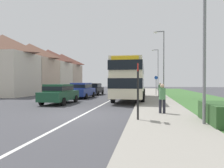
{
  "coord_description": "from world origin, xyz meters",
  "views": [
    {
      "loc": [
        3.35,
        -10.03,
        1.78
      ],
      "look_at": [
        0.74,
        5.07,
        1.6
      ],
      "focal_mm": 31.64,
      "sensor_mm": 36.0,
      "label": 1
    }
  ],
  "objects": [
    {
      "name": "double_decker_bus",
      "position": [
        1.84,
        9.21,
        2.14
      ],
      "size": [
        2.8,
        10.29,
        3.7
      ],
      "color": "beige",
      "rests_on": "ground_plane"
    },
    {
      "name": "house_terrace_far_side",
      "position": [
        -14.26,
        20.47,
        3.82
      ],
      "size": [
        7.31,
        23.0,
        7.65
      ],
      "color": "beige",
      "rests_on": "ground_plane"
    },
    {
      "name": "pedestrian_at_stop",
      "position": [
        4.19,
        0.59,
        0.98
      ],
      "size": [
        0.34,
        0.34,
        1.67
      ],
      "color": "#23232D",
      "rests_on": "ground_plane"
    },
    {
      "name": "cycle_route_sign",
      "position": [
        4.62,
        15.96,
        1.43
      ],
      "size": [
        0.44,
        0.08,
        2.52
      ],
      "color": "slate",
      "rests_on": "ground_plane"
    },
    {
      "name": "ground_plane",
      "position": [
        0.0,
        0.0,
        0.0
      ],
      "size": [
        120.0,
        120.0,
        0.0
      ],
      "primitive_type": "plane",
      "color": "#424247"
    },
    {
      "name": "parked_car_black",
      "position": [
        -3.6,
        15.77,
        0.87
      ],
      "size": [
        1.99,
        4.19,
        1.56
      ],
      "color": "black",
      "rests_on": "ground_plane"
    },
    {
      "name": "grass_verge_seaward",
      "position": [
        8.5,
        6.0,
        0.04
      ],
      "size": [
        6.0,
        68.0,
        0.08
      ],
      "primitive_type": "cube",
      "color": "#3D6B33",
      "rests_on": "ground_plane"
    },
    {
      "name": "parked_car_blue",
      "position": [
        -3.56,
        10.54,
        0.91
      ],
      "size": [
        2.01,
        4.53,
        1.65
      ],
      "color": "navy",
      "rests_on": "ground_plane"
    },
    {
      "name": "street_lamp_far",
      "position": [
        5.38,
        26.56,
        4.35
      ],
      "size": [
        1.14,
        0.2,
        7.6
      ],
      "color": "slate",
      "rests_on": "ground_plane"
    },
    {
      "name": "pedestrian_walking_away",
      "position": [
        4.82,
        11.53,
        0.98
      ],
      "size": [
        0.34,
        0.34,
        1.67
      ],
      "color": "#23232D",
      "rests_on": "ground_plane"
    },
    {
      "name": "parked_car_dark_green",
      "position": [
        -3.54,
        4.9,
        0.87
      ],
      "size": [
        1.94,
        4.19,
        1.58
      ],
      "color": "#19472D",
      "rests_on": "ground_plane"
    },
    {
      "name": "roadside_hedge",
      "position": [
        6.3,
        -1.48,
        0.45
      ],
      "size": [
        1.1,
        2.46,
        0.9
      ],
      "primitive_type": "cube",
      "color": "#2D5128",
      "rests_on": "ground_plane"
    },
    {
      "name": "street_lamp_mid",
      "position": [
        5.15,
        12.22,
        4.22
      ],
      "size": [
        1.14,
        0.2,
        7.34
      ],
      "color": "slate",
      "rests_on": "ground_plane"
    },
    {
      "name": "lane_marking_centre",
      "position": [
        0.0,
        8.0,
        0.0
      ],
      "size": [
        0.14,
        60.0,
        0.01
      ],
      "primitive_type": "cube",
      "color": "silver",
      "rests_on": "ground_plane"
    },
    {
      "name": "pavement_near_side",
      "position": [
        4.2,
        6.0,
        0.06
      ],
      "size": [
        3.2,
        68.0,
        0.12
      ],
      "primitive_type": "cube",
      "color": "gray",
      "rests_on": "ground_plane"
    },
    {
      "name": "street_lamp_near",
      "position": [
        5.5,
        -1.8,
        4.59
      ],
      "size": [
        1.14,
        0.2,
        8.06
      ],
      "color": "slate",
      "rests_on": "ground_plane"
    },
    {
      "name": "bus_stop_sign",
      "position": [
        3.0,
        -1.36,
        1.54
      ],
      "size": [
        0.09,
        0.52,
        2.6
      ],
      "color": "black",
      "rests_on": "ground_plane"
    }
  ]
}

